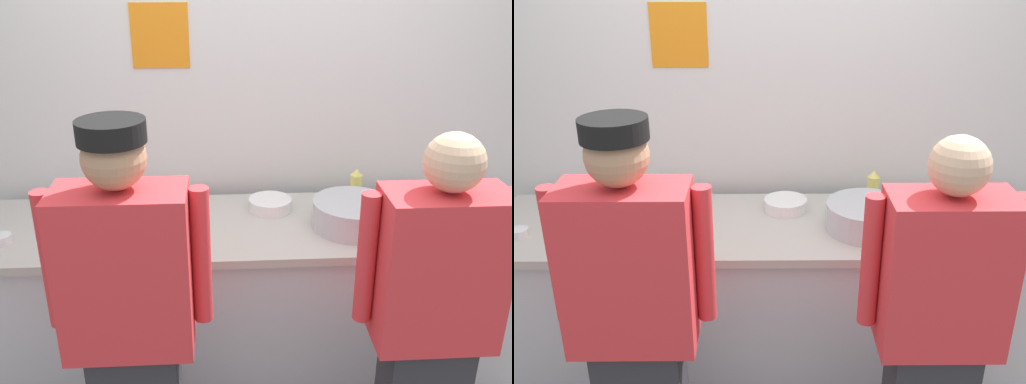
% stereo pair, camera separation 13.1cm
% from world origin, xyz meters
% --- Properties ---
extents(wall_back, '(4.40, 0.11, 2.72)m').
position_xyz_m(wall_back, '(-0.00, 0.88, 1.36)').
color(wall_back, silver).
rests_on(wall_back, ground).
extents(prep_counter, '(2.80, 0.73, 0.89)m').
position_xyz_m(prep_counter, '(0.00, 0.39, 0.45)').
color(prep_counter, silver).
rests_on(prep_counter, ground).
extents(chef_near_left, '(0.59, 0.24, 1.63)m').
position_xyz_m(chef_near_left, '(-0.52, -0.37, 0.87)').
color(chef_near_left, '#2D2D33').
rests_on(chef_near_left, ground).
extents(chef_center, '(0.58, 0.24, 1.57)m').
position_xyz_m(chef_center, '(0.59, -0.37, 0.83)').
color(chef_center, '#2D2D33').
rests_on(chef_center, ground).
extents(plate_stack_front, '(0.22, 0.22, 0.06)m').
position_xyz_m(plate_stack_front, '(0.06, 0.54, 0.92)').
color(plate_stack_front, white).
rests_on(plate_stack_front, prep_counter).
extents(mixing_bowl_steel, '(0.40, 0.40, 0.13)m').
position_xyz_m(mixing_bowl_steel, '(0.44, 0.32, 0.96)').
color(mixing_bowl_steel, '#B7BABF').
rests_on(mixing_bowl_steel, prep_counter).
extents(sheet_tray, '(0.49, 0.38, 0.02)m').
position_xyz_m(sheet_tray, '(-0.77, 0.41, 0.91)').
color(sheet_tray, '#B7BABF').
rests_on(sheet_tray, prep_counter).
extents(squeeze_bottle_primary, '(0.06, 0.06, 0.19)m').
position_xyz_m(squeeze_bottle_primary, '(0.52, 0.61, 0.98)').
color(squeeze_bottle_primary, '#E5E066').
rests_on(squeeze_bottle_primary, prep_counter).
extents(ramekin_red_sauce, '(0.09, 0.09, 0.04)m').
position_xyz_m(ramekin_red_sauce, '(-1.19, 0.25, 0.92)').
color(ramekin_red_sauce, white).
rests_on(ramekin_red_sauce, prep_counter).
extents(ramekin_orange_sauce, '(0.08, 0.08, 0.05)m').
position_xyz_m(ramekin_orange_sauce, '(1.06, 0.44, 0.92)').
color(ramekin_orange_sauce, white).
rests_on(ramekin_orange_sauce, prep_counter).
extents(ramekin_green_sauce, '(0.08, 0.08, 0.04)m').
position_xyz_m(ramekin_green_sauce, '(-1.05, 0.57, 0.92)').
color(ramekin_green_sauce, white).
rests_on(ramekin_green_sauce, prep_counter).
extents(ramekin_yellow_sauce, '(0.10, 0.10, 0.04)m').
position_xyz_m(ramekin_yellow_sauce, '(0.74, 0.56, 0.91)').
color(ramekin_yellow_sauce, white).
rests_on(ramekin_yellow_sauce, prep_counter).
extents(deli_cup, '(0.09, 0.09, 0.09)m').
position_xyz_m(deli_cup, '(0.94, 0.28, 0.94)').
color(deli_cup, white).
rests_on(deli_cup, prep_counter).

